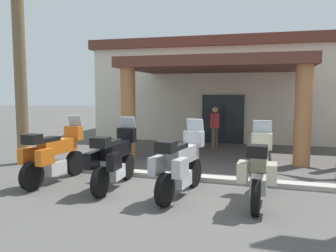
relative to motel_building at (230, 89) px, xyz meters
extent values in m
plane|color=#514F4C|center=(0.13, -10.85, -2.35)|extent=(80.00, 80.00, 0.00)
cube|color=silver|center=(-0.01, 0.17, -0.26)|extent=(12.48, 7.48, 4.20)
cube|color=#1E2328|center=(0.14, -3.38, -1.30)|extent=(1.80, 0.17, 2.10)
cube|color=brown|center=(0.22, -5.54, 0.86)|extent=(6.58, 4.70, 0.35)
cylinder|color=#B27042|center=(-2.50, -7.48, -0.83)|extent=(0.50, 0.50, 3.04)
cylinder|color=#B27042|center=(3.10, -7.25, -0.83)|extent=(0.50, 0.50, 3.04)
cube|color=brown|center=(-0.01, 0.17, 2.06)|extent=(12.90, 7.89, 0.44)
cylinder|color=black|center=(-2.79, -10.35, -2.02)|extent=(0.20, 0.67, 0.66)
cylinder|color=black|center=(-2.93, -11.90, -2.02)|extent=(0.20, 0.67, 0.66)
cube|color=silver|center=(-2.86, -11.15, -1.98)|extent=(0.37, 0.59, 0.32)
cube|color=orange|center=(-2.85, -11.00, -1.47)|extent=(0.40, 1.17, 0.34)
cube|color=black|center=(-2.88, -11.35, -1.25)|extent=(0.33, 0.62, 0.10)
cube|color=orange|center=(-2.79, -10.37, -1.20)|extent=(0.46, 0.28, 0.36)
cube|color=#B2BCC6|center=(-2.78, -10.29, -0.92)|extent=(0.41, 0.15, 0.36)
cube|color=orange|center=(-3.17, -11.72, -1.59)|extent=(0.22, 0.45, 0.36)
cube|color=orange|center=(-2.65, -11.77, -1.59)|extent=(0.22, 0.45, 0.36)
cube|color=black|center=(-2.92, -11.85, -1.18)|extent=(0.39, 0.35, 0.22)
cylinder|color=black|center=(-1.27, -10.33, -2.02)|extent=(0.17, 0.67, 0.66)
cylinder|color=black|center=(-1.20, -11.88, -2.02)|extent=(0.17, 0.67, 0.66)
cube|color=silver|center=(-1.23, -11.13, -1.98)|extent=(0.34, 0.57, 0.32)
cube|color=black|center=(-1.24, -10.98, -1.47)|extent=(0.35, 1.16, 0.34)
cube|color=black|center=(-1.22, -11.33, -1.25)|extent=(0.31, 0.61, 0.10)
cube|color=black|center=(-1.27, -10.35, -1.20)|extent=(0.45, 0.26, 0.36)
cube|color=#B2BCC6|center=(-1.27, -10.27, -0.92)|extent=(0.40, 0.14, 0.36)
cube|color=black|center=(-1.46, -11.75, -1.59)|extent=(0.20, 0.45, 0.36)
cube|color=black|center=(-0.94, -11.72, -1.59)|extent=(0.20, 0.45, 0.36)
cube|color=black|center=(-1.20, -11.83, -1.18)|extent=(0.37, 0.34, 0.22)
cylinder|color=black|center=(0.51, -10.49, -2.02)|extent=(0.23, 0.67, 0.66)
cylinder|color=black|center=(0.29, -12.02, -2.02)|extent=(0.23, 0.67, 0.66)
cube|color=silver|center=(0.40, -11.28, -1.98)|extent=(0.40, 0.60, 0.32)
cube|color=#B2B2B7|center=(0.42, -11.13, -1.47)|extent=(0.46, 1.18, 0.34)
cube|color=black|center=(0.37, -11.48, -1.25)|extent=(0.36, 0.63, 0.10)
cube|color=#B2B2B7|center=(0.51, -10.51, -1.20)|extent=(0.47, 0.30, 0.36)
cube|color=#B2BCC6|center=(0.52, -10.43, -0.92)|extent=(0.41, 0.17, 0.36)
cube|color=#B2B2B7|center=(0.06, -11.83, -1.59)|extent=(0.24, 0.46, 0.36)
cube|color=#B2B2B7|center=(0.57, -11.91, -1.59)|extent=(0.24, 0.46, 0.36)
cube|color=black|center=(0.30, -11.97, -1.18)|extent=(0.40, 0.37, 0.22)
cylinder|color=black|center=(2.04, -10.44, -2.02)|extent=(0.15, 0.66, 0.66)
cylinder|color=black|center=(2.02, -11.99, -2.02)|extent=(0.15, 0.66, 0.66)
cube|color=silver|center=(2.03, -11.24, -1.98)|extent=(0.33, 0.56, 0.32)
cube|color=beige|center=(2.03, -11.09, -1.47)|extent=(0.32, 1.15, 0.34)
cube|color=black|center=(2.03, -11.44, -1.25)|extent=(0.29, 0.60, 0.10)
cube|color=beige|center=(2.04, -10.46, -1.20)|extent=(0.44, 0.25, 0.36)
cube|color=#B2BCC6|center=(2.04, -10.38, -0.92)|extent=(0.40, 0.12, 0.36)
cube|color=beige|center=(1.76, -11.84, -1.59)|extent=(0.19, 0.44, 0.36)
cube|color=beige|center=(2.28, -11.85, -1.59)|extent=(0.19, 0.44, 0.36)
cube|color=black|center=(2.02, -11.94, -1.18)|extent=(0.36, 0.33, 0.22)
cylinder|color=brown|center=(0.09, -4.85, -1.95)|extent=(0.14, 0.14, 0.82)
cylinder|color=brown|center=(0.02, -5.02, -1.95)|extent=(0.14, 0.14, 0.82)
cylinder|color=#B23333|center=(0.06, -4.94, -1.25)|extent=(0.32, 0.32, 0.58)
cylinder|color=#B23333|center=(0.15, -4.74, -1.22)|extent=(0.09, 0.09, 0.55)
cylinder|color=#B23333|center=(-0.04, -5.13, -1.22)|extent=(0.09, 0.09, 0.55)
sphere|color=tan|center=(0.06, -4.94, -0.82)|extent=(0.22, 0.22, 0.22)
cylinder|color=brown|center=(-5.17, -9.50, 0.64)|extent=(0.36, 0.36, 5.99)
cube|color=#ADA89E|center=(-0.42, -9.88, -2.29)|extent=(8.52, 0.36, 0.12)
camera|label=1|loc=(2.31, -18.24, -0.11)|focal=36.69mm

